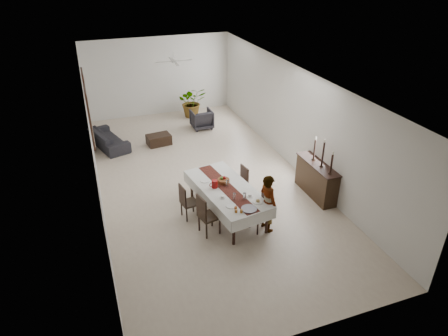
% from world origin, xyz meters
% --- Properties ---
extents(floor, '(6.00, 12.00, 0.00)m').
position_xyz_m(floor, '(0.00, 0.00, 0.00)').
color(floor, beige).
rests_on(floor, ground).
extents(ceiling, '(6.00, 12.00, 0.02)m').
position_xyz_m(ceiling, '(0.00, 0.00, 3.20)').
color(ceiling, white).
rests_on(ceiling, wall_back).
extents(wall_back, '(6.00, 0.02, 3.20)m').
position_xyz_m(wall_back, '(0.00, 6.00, 1.60)').
color(wall_back, silver).
rests_on(wall_back, floor).
extents(wall_front, '(6.00, 0.02, 3.20)m').
position_xyz_m(wall_front, '(0.00, -6.00, 1.60)').
color(wall_front, silver).
rests_on(wall_front, floor).
extents(wall_left, '(0.02, 12.00, 3.20)m').
position_xyz_m(wall_left, '(-3.00, 0.00, 1.60)').
color(wall_left, silver).
rests_on(wall_left, floor).
extents(wall_right, '(0.02, 12.00, 3.20)m').
position_xyz_m(wall_right, '(3.00, 0.00, 1.60)').
color(wall_right, silver).
rests_on(wall_right, floor).
extents(dining_table_top, '(1.42, 2.65, 0.05)m').
position_xyz_m(dining_table_top, '(0.07, -1.98, 0.76)').
color(dining_table_top, black).
rests_on(dining_table_top, table_leg_fl).
extents(table_leg_fl, '(0.08, 0.08, 0.73)m').
position_xyz_m(table_leg_fl, '(-0.20, -3.23, 0.37)').
color(table_leg_fl, black).
rests_on(table_leg_fl, floor).
extents(table_leg_fr, '(0.08, 0.08, 0.73)m').
position_xyz_m(table_leg_fr, '(0.71, -3.09, 0.37)').
color(table_leg_fr, black).
rests_on(table_leg_fr, floor).
extents(table_leg_bl, '(0.08, 0.08, 0.73)m').
position_xyz_m(table_leg_bl, '(-0.57, -0.87, 0.37)').
color(table_leg_bl, black).
rests_on(table_leg_bl, floor).
extents(table_leg_br, '(0.08, 0.08, 0.73)m').
position_xyz_m(table_leg_br, '(0.35, -0.73, 0.37)').
color(table_leg_br, black).
rests_on(table_leg_br, floor).
extents(tablecloth_top, '(1.64, 2.86, 0.01)m').
position_xyz_m(tablecloth_top, '(0.07, -1.98, 0.79)').
color(tablecloth_top, silver).
rests_on(tablecloth_top, dining_table_top).
extents(tablecloth_drape_left, '(0.42, 2.68, 0.31)m').
position_xyz_m(tablecloth_drape_left, '(-0.54, -2.07, 0.64)').
color(tablecloth_drape_left, silver).
rests_on(tablecloth_drape_left, dining_table_top).
extents(tablecloth_drape_right, '(0.42, 2.68, 0.31)m').
position_xyz_m(tablecloth_drape_right, '(0.68, -1.89, 0.64)').
color(tablecloth_drape_right, white).
rests_on(tablecloth_drape_right, dining_table_top).
extents(tablecloth_drape_near, '(1.23, 0.20, 0.31)m').
position_xyz_m(tablecloth_drape_near, '(0.28, -3.31, 0.64)').
color(tablecloth_drape_near, white).
rests_on(tablecloth_drape_near, dining_table_top).
extents(tablecloth_drape_far, '(1.23, 0.20, 0.31)m').
position_xyz_m(tablecloth_drape_far, '(-0.13, -0.65, 0.64)').
color(tablecloth_drape_far, white).
rests_on(tablecloth_drape_far, dining_table_top).
extents(table_runner, '(0.76, 2.65, 0.00)m').
position_xyz_m(table_runner, '(0.07, -1.98, 0.80)').
color(table_runner, '#5A2119').
rests_on(table_runner, tablecloth_top).
extents(red_pitcher, '(0.18, 0.18, 0.21)m').
position_xyz_m(red_pitcher, '(-0.21, -1.86, 0.90)').
color(red_pitcher, maroon).
rests_on(red_pitcher, tablecloth_top).
extents(pitcher_handle, '(0.13, 0.04, 0.13)m').
position_xyz_m(pitcher_handle, '(-0.30, -1.88, 0.90)').
color(pitcher_handle, maroon).
rests_on(pitcher_handle, red_pitcher).
extents(wine_glass_near, '(0.07, 0.07, 0.18)m').
position_xyz_m(wine_glass_near, '(0.30, -2.64, 0.89)').
color(wine_glass_near, silver).
rests_on(wine_glass_near, tablecloth_top).
extents(wine_glass_mid, '(0.07, 0.07, 0.18)m').
position_xyz_m(wine_glass_mid, '(0.05, -2.57, 0.89)').
color(wine_glass_mid, white).
rests_on(wine_glass_mid, tablecloth_top).
extents(wine_glass_far, '(0.07, 0.07, 0.18)m').
position_xyz_m(wine_glass_far, '(0.11, -1.92, 0.89)').
color(wine_glass_far, white).
rests_on(wine_glass_far, tablecloth_top).
extents(teacup_right, '(0.09, 0.09, 0.06)m').
position_xyz_m(teacup_right, '(0.48, -2.55, 0.83)').
color(teacup_right, silver).
rests_on(teacup_right, saucer_right).
extents(saucer_right, '(0.16, 0.16, 0.01)m').
position_xyz_m(saucer_right, '(0.48, -2.55, 0.80)').
color(saucer_right, white).
rests_on(saucer_right, tablecloth_top).
extents(teacup_left, '(0.09, 0.09, 0.06)m').
position_xyz_m(teacup_left, '(-0.18, -2.39, 0.83)').
color(teacup_left, white).
rests_on(teacup_left, saucer_left).
extents(saucer_left, '(0.16, 0.16, 0.01)m').
position_xyz_m(saucer_left, '(-0.18, -2.39, 0.80)').
color(saucer_left, silver).
rests_on(saucer_left, tablecloth_top).
extents(plate_near_right, '(0.25, 0.25, 0.02)m').
position_xyz_m(plate_near_right, '(0.56, -2.86, 0.81)').
color(plate_near_right, silver).
rests_on(plate_near_right, tablecloth_top).
extents(bread_near_right, '(0.09, 0.09, 0.09)m').
position_xyz_m(bread_near_right, '(0.56, -2.86, 0.84)').
color(bread_near_right, tan).
rests_on(bread_near_right, plate_near_right).
extents(plate_near_left, '(0.25, 0.25, 0.02)m').
position_xyz_m(plate_near_left, '(-0.12, -2.81, 0.81)').
color(plate_near_left, silver).
rests_on(plate_near_left, tablecloth_top).
extents(plate_far_left, '(0.25, 0.25, 0.02)m').
position_xyz_m(plate_far_left, '(-0.35, -1.46, 0.81)').
color(plate_far_left, white).
rests_on(plate_far_left, tablecloth_top).
extents(serving_tray, '(0.38, 0.38, 0.02)m').
position_xyz_m(serving_tray, '(0.24, -3.07, 0.81)').
color(serving_tray, '#444349').
rests_on(serving_tray, tablecloth_top).
extents(jam_jar_a, '(0.07, 0.07, 0.08)m').
position_xyz_m(jam_jar_a, '(0.01, -3.14, 0.84)').
color(jam_jar_a, brown).
rests_on(jam_jar_a, tablecloth_top).
extents(jam_jar_b, '(0.07, 0.07, 0.08)m').
position_xyz_m(jam_jar_b, '(-0.10, -3.09, 0.84)').
color(jam_jar_b, brown).
rests_on(jam_jar_b, tablecloth_top).
extents(jam_jar_c, '(0.07, 0.07, 0.08)m').
position_xyz_m(jam_jar_c, '(-0.06, -2.98, 0.84)').
color(jam_jar_c, '#914015').
rests_on(jam_jar_c, tablecloth_top).
extents(fruit_basket, '(0.31, 0.31, 0.10)m').
position_xyz_m(fruit_basket, '(0.08, -1.71, 0.85)').
color(fruit_basket, brown).
rests_on(fruit_basket, tablecloth_top).
extents(fruit_red, '(0.09, 0.09, 0.09)m').
position_xyz_m(fruit_red, '(0.11, -1.69, 0.93)').
color(fruit_red, maroon).
rests_on(fruit_red, fruit_basket).
extents(fruit_green, '(0.08, 0.08, 0.08)m').
position_xyz_m(fruit_green, '(0.04, -1.69, 0.93)').
color(fruit_green, '#467623').
rests_on(fruit_green, fruit_basket).
extents(chair_right_near_seat, '(0.48, 0.48, 0.05)m').
position_xyz_m(chair_right_near_seat, '(0.61, -2.89, 0.43)').
color(chair_right_near_seat, black).
rests_on(chair_right_near_seat, chair_right_near_leg_fl).
extents(chair_right_near_leg_fl, '(0.05, 0.05, 0.41)m').
position_xyz_m(chair_right_near_leg_fl, '(0.81, -3.02, 0.20)').
color(chair_right_near_leg_fl, black).
rests_on(chair_right_near_leg_fl, floor).
extents(chair_right_near_leg_fr, '(0.05, 0.05, 0.41)m').
position_xyz_m(chair_right_near_leg_fr, '(0.75, -2.69, 0.20)').
color(chair_right_near_leg_fr, black).
rests_on(chair_right_near_leg_fr, floor).
extents(chair_right_near_leg_bl, '(0.05, 0.05, 0.41)m').
position_xyz_m(chair_right_near_leg_bl, '(0.48, -3.09, 0.20)').
color(chair_right_near_leg_bl, black).
rests_on(chair_right_near_leg_bl, floor).
extents(chair_right_near_leg_br, '(0.05, 0.05, 0.41)m').
position_xyz_m(chair_right_near_leg_br, '(0.41, -2.75, 0.20)').
color(chair_right_near_leg_br, black).
rests_on(chair_right_near_leg_br, floor).
extents(chair_right_near_back, '(0.11, 0.41, 0.52)m').
position_xyz_m(chair_right_near_back, '(0.80, -2.85, 0.71)').
color(chair_right_near_back, black).
rests_on(chair_right_near_back, chair_right_near_seat).
extents(chair_right_far_seat, '(0.46, 0.46, 0.05)m').
position_xyz_m(chair_right_far_seat, '(0.64, -1.39, 0.42)').
color(chair_right_far_seat, black).
rests_on(chair_right_far_seat, chair_right_far_leg_fl).
extents(chair_right_far_leg_fl, '(0.05, 0.05, 0.40)m').
position_xyz_m(chair_right_far_leg_fl, '(0.83, -1.53, 0.20)').
color(chair_right_far_leg_fl, black).
rests_on(chair_right_far_leg_fl, floor).
extents(chair_right_far_leg_fr, '(0.05, 0.05, 0.40)m').
position_xyz_m(chair_right_far_leg_fr, '(0.78, -1.20, 0.20)').
color(chair_right_far_leg_fr, black).
rests_on(chair_right_far_leg_fr, floor).
extents(chair_right_far_leg_bl, '(0.05, 0.05, 0.40)m').
position_xyz_m(chair_right_far_leg_bl, '(0.50, -1.58, 0.20)').
color(chair_right_far_leg_bl, black).
rests_on(chair_right_far_leg_bl, floor).
extents(chair_right_far_leg_br, '(0.05, 0.05, 0.40)m').
position_xyz_m(chair_right_far_leg_br, '(0.45, -1.25, 0.20)').
color(chair_right_far_leg_br, black).
rests_on(chair_right_far_leg_br, floor).
extents(chair_right_far_back, '(0.10, 0.41, 0.52)m').
position_xyz_m(chair_right_far_back, '(0.82, -1.36, 0.70)').
color(chair_right_far_back, black).
rests_on(chair_right_far_back, chair_right_far_seat).
extents(chair_left_near_seat, '(0.54, 0.54, 0.05)m').
position_xyz_m(chair_left_near_seat, '(-0.60, -2.59, 0.48)').
color(chair_left_near_seat, black).
rests_on(chair_left_near_seat, chair_left_near_leg_fl).
extents(chair_left_near_leg_fl, '(0.05, 0.05, 0.45)m').
position_xyz_m(chair_left_near_leg_fl, '(-0.82, -2.45, 0.22)').
color(chair_left_near_leg_fl, black).
rests_on(chair_left_near_leg_fl, floor).
extents(chair_left_near_leg_fr, '(0.05, 0.05, 0.45)m').
position_xyz_m(chair_left_near_leg_fr, '(-0.74, -2.81, 0.22)').
color(chair_left_near_leg_fr, black).
rests_on(chair_left_near_leg_fr, floor).
extents(chair_left_near_leg_bl, '(0.05, 0.05, 0.45)m').
position_xyz_m(chair_left_near_leg_bl, '(-0.46, -2.37, 0.22)').
color(chair_left_near_leg_bl, black).
rests_on(chair_left_near_leg_bl, floor).
extents(chair_left_near_leg_br, '(0.05, 0.05, 0.45)m').
position_xyz_m(chair_left_near_leg_br, '(-0.38, -2.73, 0.22)').
color(chair_left_near_leg_br, black).
rests_on(chair_left_near_leg_br, floor).
extents(chair_left_near_back, '(0.14, 0.45, 0.58)m').
position_xyz_m(chair_left_near_back, '(-0.80, -2.64, 0.79)').
color(chair_left_near_back, black).
rests_on(chair_left_near_back, chair_left_near_seat).
extents(chair_left_far_seat, '(0.47, 0.47, 0.05)m').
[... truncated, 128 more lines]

